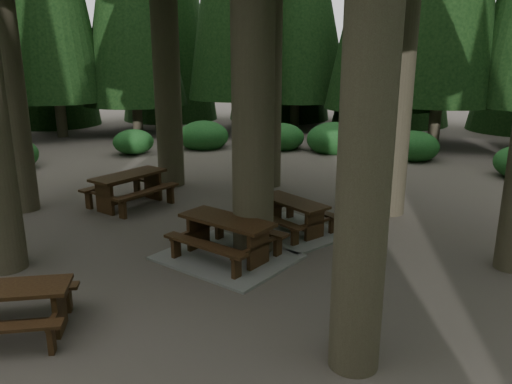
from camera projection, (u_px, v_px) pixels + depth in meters
The scene contains 6 objects.
ground at pixel (217, 246), 10.70m from camera, with size 80.00×80.00×0.00m, color #4C443D.
picnic_table_a at pixel (227, 244), 9.98m from camera, with size 2.71×2.33×0.85m.
picnic_table_b at pixel (129, 185), 13.33m from camera, with size 1.83×2.19×0.89m.
picnic_table_c at pixel (292, 222), 11.45m from camera, with size 2.74×2.50×0.76m.
picnic_table_e at pixel (8, 303), 7.22m from camera, with size 2.25×2.20×0.76m.
shrub_ring at pixel (263, 224), 10.86m from camera, with size 23.86×24.64×1.49m.
Camera 1 is at (5.87, -8.12, 4.01)m, focal length 35.00 mm.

